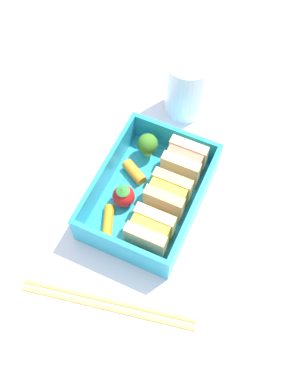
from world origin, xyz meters
The scene contains 12 objects.
ground_plane centered at (0.00, 0.00, -1.00)cm, with size 120.00×120.00×2.00cm, color silver.
bento_tray centered at (0.00, 0.00, 0.60)cm, with size 17.96×13.10×1.20cm, color #239FC8.
bento_rim centered at (0.00, 0.00, 3.33)cm, with size 17.96×13.10×4.27cm.
sandwich_left centered at (-5.39, 2.54, 3.65)cm, with size 4.08×5.09×4.91cm.
sandwich_center_left centered at (0.00, 2.54, 3.65)cm, with size 4.08×5.09×4.91cm.
sandwich_center centered at (5.39, 2.54, 3.65)cm, with size 4.08×5.09×4.91cm.
broccoli_floret centered at (-6.12, -3.05, 3.57)cm, with size 2.82×2.82×3.92cm.
carrot_stick_far_left centered at (-2.28, -3.29, 1.96)cm, with size 1.53×1.53×3.65cm, color orange.
strawberry_far_left centered at (1.94, -2.79, 2.79)cm, with size 2.94×2.94×3.54cm.
carrot_stick_left centered at (6.03, -3.07, 1.84)cm, with size 1.27×1.27×5.23cm, color orange.
chopstick_pair centered at (14.65, 1.21, 0.35)cm, with size 5.75×21.30×0.70cm.
drinking_glass centered at (-16.87, -1.76, 4.64)cm, with size 6.28×6.28×9.29cm, color white.
Camera 1 is at (23.58, 10.72, 51.56)cm, focal length 40.00 mm.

